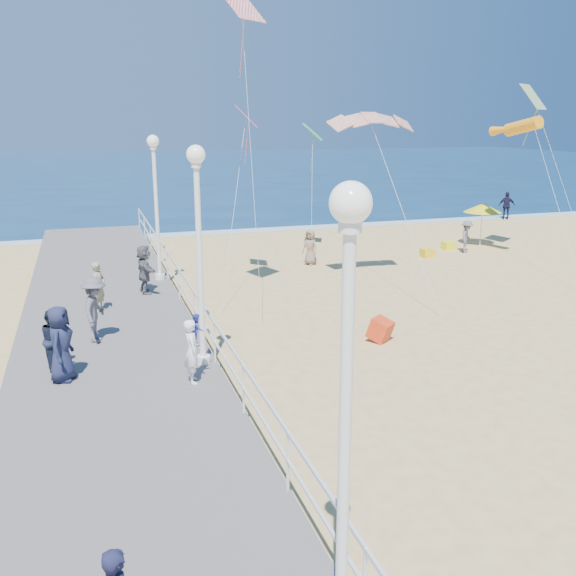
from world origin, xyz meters
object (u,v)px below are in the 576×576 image
object	(u,v)px
beach_walker_a	(467,237)
beach_walker_c	(310,247)
lamp_post_near	(346,375)
beach_chair_left	(427,253)
lamp_post_mid	(199,234)
woman_holding_toddler	(192,351)
beach_chair_right	(448,246)
spectator_4	(61,344)
spectator_7	(54,339)
beach_walker_b	(507,206)
spectator_2	(95,310)
spectator_6	(99,287)
lamp_post_far	(156,193)
beach_umbrella	(483,208)
box_kite	(380,332)
spectator_5	(144,269)
toddler_held	(197,329)

from	to	relation	value
beach_walker_a	beach_walker_c	xyz separation A→B (m)	(-8.06, -0.20, 0.00)
lamp_post_near	beach_chair_left	bearing A→B (deg)	57.96
lamp_post_mid	woman_holding_toddler	size ratio (longest dim) A/B	3.53
beach_chair_right	lamp_post_near	bearing A→B (deg)	-124.10
spectator_4	spectator_7	bearing A→B (deg)	29.60
spectator_7	beach_walker_b	bearing A→B (deg)	-63.26
spectator_2	beach_walker_a	world-z (taller)	spectator_2
spectator_6	beach_chair_right	size ratio (longest dim) A/B	2.87
lamp_post_far	beach_umbrella	bearing A→B (deg)	13.06
spectator_2	lamp_post_near	bearing A→B (deg)	-151.86
beach_walker_b	box_kite	size ratio (longest dim) A/B	2.92
beach_walker_b	beach_walker_c	world-z (taller)	beach_walker_b
beach_walker_c	beach_umbrella	distance (m)	9.95
woman_holding_toddler	spectator_5	xyz separation A→B (m)	(-0.28, 8.26, 0.09)
spectator_4	spectator_5	size ratio (longest dim) A/B	1.06
spectator_6	box_kite	world-z (taller)	spectator_6
beach_walker_a	beach_walker_c	world-z (taller)	beach_walker_c
woman_holding_toddler	beach_walker_b	bearing A→B (deg)	-46.71
lamp_post_near	spectator_4	bearing A→B (deg)	110.19
lamp_post_near	spectator_4	size ratio (longest dim) A/B	2.97
spectator_7	toddler_held	bearing A→B (deg)	-126.75
beach_walker_c	beach_chair_left	bearing A→B (deg)	53.69
beach_walker_c	beach_umbrella	bearing A→B (deg)	65.00
lamp_post_far	woman_holding_toddler	xyz separation A→B (m)	(-0.43, -10.09, -2.51)
woman_holding_toddler	beach_umbrella	size ratio (longest dim) A/B	0.71
beach_walker_b	beach_walker_c	distance (m)	18.38
lamp_post_near	spectator_5	xyz separation A→B (m)	(-0.71, 16.18, -2.42)
lamp_post_far	beach_walker_b	size ratio (longest dim) A/B	3.04
lamp_post_near	beach_walker_c	world-z (taller)	lamp_post_near
spectator_5	spectator_7	distance (m)	6.99
spectator_5	woman_holding_toddler	bearing A→B (deg)	176.99
toddler_held	beach_walker_b	xyz separation A→B (m)	(23.43, 20.71, -0.75)
lamp_post_mid	lamp_post_far	size ratio (longest dim) A/B	1.00
spectator_2	box_kite	world-z (taller)	spectator_2
lamp_post_far	spectator_7	distance (m)	9.29
lamp_post_mid	beach_umbrella	bearing A→B (deg)	37.74
lamp_post_mid	spectator_5	bearing A→B (deg)	95.69
lamp_post_near	beach_walker_a	world-z (taller)	lamp_post_near
box_kite	woman_holding_toddler	bearing A→B (deg)	163.36
spectator_5	box_kite	world-z (taller)	spectator_5
beach_umbrella	lamp_post_near	bearing A→B (deg)	-127.23
lamp_post_near	lamp_post_mid	size ratio (longest dim) A/B	1.00
beach_walker_c	spectator_7	bearing A→B (deg)	-78.37
spectator_4	spectator_2	bearing A→B (deg)	-0.74
lamp_post_mid	woman_holding_toddler	bearing A→B (deg)	-111.73
spectator_4	lamp_post_far	bearing A→B (deg)	-2.76
box_kite	spectator_6	bearing A→B (deg)	113.26
toddler_held	beach_chair_left	bearing A→B (deg)	-45.13
lamp_post_near	beach_chair_left	distance (m)	23.93
lamp_post_far	beach_chair_right	bearing A→B (deg)	12.93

